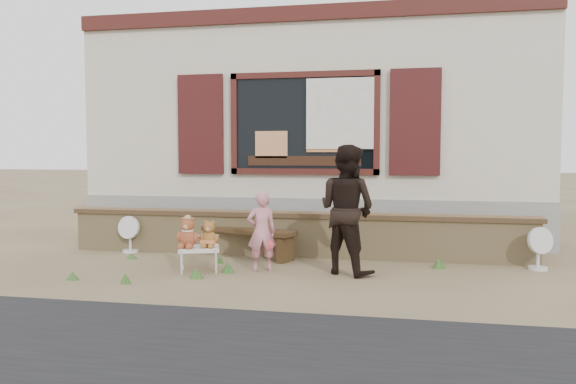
% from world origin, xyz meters
% --- Properties ---
extents(ground, '(80.00, 80.00, 0.00)m').
position_xyz_m(ground, '(0.00, 0.00, 0.00)').
color(ground, brown).
rests_on(ground, ground).
extents(shopfront, '(8.04, 5.13, 4.00)m').
position_xyz_m(shopfront, '(0.00, 4.49, 2.00)').
color(shopfront, '#A9A088').
rests_on(shopfront, ground).
extents(brick_wall, '(7.10, 0.36, 0.67)m').
position_xyz_m(brick_wall, '(0.00, 1.00, 0.34)').
color(brick_wall, tan).
rests_on(brick_wall, ground).
extents(bench, '(1.72, 0.96, 0.44)m').
position_xyz_m(bench, '(-0.71, 0.77, 0.32)').
color(bench, '#312111').
rests_on(bench, ground).
extents(folding_chair, '(0.64, 0.61, 0.32)m').
position_xyz_m(folding_chair, '(-1.01, -0.34, 0.29)').
color(folding_chair, beige).
rests_on(folding_chair, ground).
extents(teddy_bear_left, '(0.37, 0.35, 0.41)m').
position_xyz_m(teddy_bear_left, '(-1.14, -0.38, 0.53)').
color(teddy_bear_left, brown).
rests_on(teddy_bear_left, folding_chair).
extents(teddy_bear_right, '(0.33, 0.30, 0.36)m').
position_xyz_m(teddy_bear_right, '(-0.88, -0.29, 0.50)').
color(teddy_bear_right, brown).
rests_on(teddy_bear_right, folding_chair).
extents(child, '(0.45, 0.37, 1.05)m').
position_xyz_m(child, '(-0.21, -0.14, 0.53)').
color(child, '#D27D8D').
rests_on(child, ground).
extents(adult, '(1.02, 0.95, 1.67)m').
position_xyz_m(adult, '(0.91, -0.07, 0.83)').
color(adult, black).
rests_on(adult, ground).
extents(fan_left, '(0.36, 0.24, 0.58)m').
position_xyz_m(fan_left, '(-2.57, 0.80, 0.29)').
color(fan_left, silver).
rests_on(fan_left, ground).
extents(fan_right, '(0.37, 0.25, 0.58)m').
position_xyz_m(fan_right, '(3.40, 0.64, 0.29)').
color(fan_right, silver).
rests_on(fan_right, ground).
extents(grass_tufts, '(4.64, 1.78, 0.14)m').
position_xyz_m(grass_tufts, '(-0.64, -0.32, 0.06)').
color(grass_tufts, '#345923').
rests_on(grass_tufts, ground).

